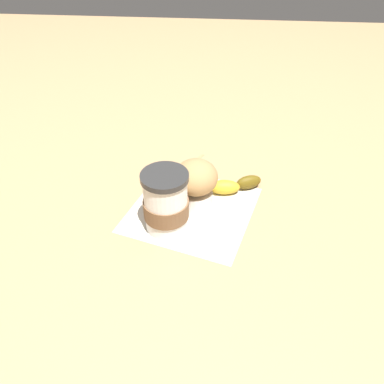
# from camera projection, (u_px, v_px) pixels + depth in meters

# --- Properties ---
(ground_plane) EXTENTS (3.00, 3.00, 0.00)m
(ground_plane) POSITION_uv_depth(u_px,v_px,m) (192.00, 209.00, 0.74)
(ground_plane) COLOR tan
(paper_napkin) EXTENTS (0.28, 0.28, 0.00)m
(paper_napkin) POSITION_uv_depth(u_px,v_px,m) (192.00, 209.00, 0.74)
(paper_napkin) COLOR beige
(paper_napkin) RESTS_ON ground_plane
(coffee_cup) EXTENTS (0.08, 0.08, 0.12)m
(coffee_cup) POSITION_uv_depth(u_px,v_px,m) (166.00, 203.00, 0.66)
(coffee_cup) COLOR white
(coffee_cup) RESTS_ON paper_napkin
(muffin) EXTENTS (0.08, 0.08, 0.10)m
(muffin) POSITION_uv_depth(u_px,v_px,m) (196.00, 183.00, 0.71)
(muffin) COLOR white
(muffin) RESTS_ON paper_napkin
(banana) EXTENTS (0.07, 0.16, 0.03)m
(banana) POSITION_uv_depth(u_px,v_px,m) (224.00, 186.00, 0.77)
(banana) COLOR gold
(banana) RESTS_ON paper_napkin
(wooden_stirrer) EXTENTS (0.10, 0.06, 0.00)m
(wooden_stirrer) POSITION_uv_depth(u_px,v_px,m) (190.00, 165.00, 0.86)
(wooden_stirrer) COLOR tan
(wooden_stirrer) RESTS_ON ground_plane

